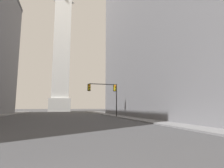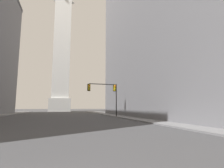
# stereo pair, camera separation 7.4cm
# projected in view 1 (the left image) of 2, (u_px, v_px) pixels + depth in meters

# --- Properties ---
(sidewalk_right) EXTENTS (5.00, 93.49, 0.15)m
(sidewalk_right) POSITION_uv_depth(u_px,v_px,m) (130.00, 117.00, 32.13)
(sidewalk_right) COLOR slate
(sidewalk_right) RESTS_ON ground_plane
(building_right) EXTENTS (24.99, 43.05, 43.51)m
(building_right) POSITION_uv_depth(u_px,v_px,m) (189.00, 10.00, 35.89)
(building_right) COLOR slate
(building_right) RESTS_ON ground_plane
(obelisk) EXTENTS (9.01, 9.01, 59.64)m
(obelisk) POSITION_uv_depth(u_px,v_px,m) (62.00, 49.00, 79.85)
(obelisk) COLOR silver
(obelisk) RESTS_ON ground_plane
(traffic_light_mid_right) EXTENTS (5.65, 0.52, 6.16)m
(traffic_light_mid_right) POSITION_uv_depth(u_px,v_px,m) (107.00, 91.00, 32.42)
(traffic_light_mid_right) COLOR black
(traffic_light_mid_right) RESTS_ON ground_plane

